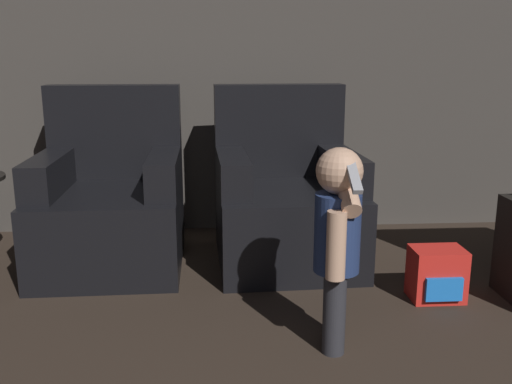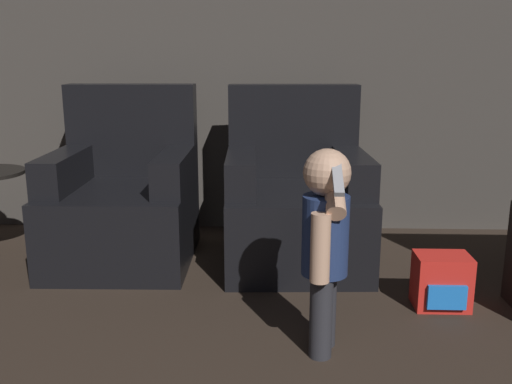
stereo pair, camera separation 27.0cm
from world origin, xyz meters
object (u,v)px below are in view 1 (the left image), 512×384
Objects in this scene: armchair_left at (111,205)px; person_toddler at (338,233)px; armchair_right at (285,202)px; toy_backpack at (437,274)px.

armchair_left is 1.20× the size of person_toddler.
person_toddler is (0.08, -1.07, 0.15)m from armchair_right.
armchair_left is at bearing 177.48° from armchair_right.
person_toddler is 3.21× the size of toy_backpack.
armchair_left reaches higher than person_toddler.
toy_backpack is at bearing -45.56° from armchair_right.
armchair_left is 1.00m from armchair_right.
armchair_left is 3.87× the size of toy_backpack.
person_toddler is at bearing -143.63° from toy_backpack.
armchair_right is 3.87× the size of toy_backpack.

